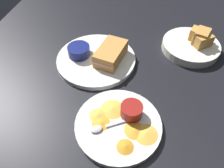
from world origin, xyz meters
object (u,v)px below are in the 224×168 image
object	(u,v)px
plate_sandwich_main	(96,59)
bread_basket_rear	(193,45)
sandwich_half_near	(111,53)
ramekin_dark_sauce	(79,50)
ramekin_light_gravy	(132,110)
spoon_by_gravy_ramekin	(101,128)
plate_chips_companion	(118,125)
spoon_by_dark_ramekin	(96,53)

from	to	relation	value
plate_sandwich_main	bread_basket_rear	xyz separation A→B (cm)	(-13.59, 33.17, 1.53)
plate_sandwich_main	sandwich_half_near	bearing A→B (deg)	95.86
ramekin_dark_sauce	ramekin_light_gravy	distance (cm)	30.33
plate_sandwich_main	spoon_by_gravy_ramekin	size ratio (longest dim) A/B	2.99
bread_basket_rear	sandwich_half_near	bearing A→B (deg)	-64.97
ramekin_light_gravy	sandwich_half_near	bearing A→B (deg)	-154.28
bread_basket_rear	ramekin_dark_sauce	bearing A→B (deg)	-71.39
plate_chips_companion	bread_basket_rear	bearing A→B (deg)	151.52
plate_sandwich_main	plate_chips_companion	xyz separation A→B (cm)	(24.37, 12.58, 0.00)
plate_sandwich_main	sandwich_half_near	world-z (taller)	sandwich_half_near
spoon_by_dark_ramekin	ramekin_light_gravy	bearing A→B (deg)	35.16
sandwich_half_near	plate_chips_companion	world-z (taller)	sandwich_half_near
plate_chips_companion	bread_basket_rear	world-z (taller)	bread_basket_rear
spoon_by_dark_ramekin	ramekin_light_gravy	world-z (taller)	ramekin_light_gravy
bread_basket_rear	plate_sandwich_main	bearing A→B (deg)	-67.72
spoon_by_dark_ramekin	spoon_by_gravy_ramekin	bearing A→B (deg)	17.00
ramekin_dark_sauce	plate_chips_companion	size ratio (longest dim) A/B	0.33
plate_sandwich_main	ramekin_light_gravy	xyz separation A→B (cm)	(20.85, 15.51, 2.77)
plate_sandwich_main	ramekin_light_gravy	distance (cm)	26.14
plate_chips_companion	ramekin_light_gravy	xyz separation A→B (cm)	(-3.51, 2.93, 2.77)
ramekin_light_gravy	spoon_by_gravy_ramekin	world-z (taller)	ramekin_light_gravy
plate_sandwich_main	spoon_by_dark_ramekin	world-z (taller)	spoon_by_dark_ramekin
spoon_by_dark_ramekin	plate_chips_companion	size ratio (longest dim) A/B	0.42
ramekin_light_gravy	spoon_by_gravy_ramekin	distance (cm)	9.53
spoon_by_dark_ramekin	sandwich_half_near	bearing A→B (deg)	77.30
plate_sandwich_main	spoon_by_gravy_ramekin	distance (cm)	28.19
ramekin_light_gravy	spoon_by_gravy_ramekin	size ratio (longest dim) A/B	0.66
plate_sandwich_main	plate_chips_companion	world-z (taller)	same
sandwich_half_near	plate_chips_companion	bearing A→B (deg)	16.50
spoon_by_dark_ramekin	plate_chips_companion	distance (cm)	29.27
ramekin_dark_sauce	ramekin_light_gravy	xyz separation A→B (cm)	(21.19, 21.70, 0.09)
sandwich_half_near	ramekin_light_gravy	distance (cm)	23.74
sandwich_half_near	ramekin_dark_sauce	bearing A→B (deg)	-89.02
ramekin_light_gravy	spoon_by_gravy_ramekin	bearing A→B (deg)	-49.86
ramekin_dark_sauce	spoon_by_gravy_ramekin	size ratio (longest dim) A/B	0.84
plate_sandwich_main	sandwich_half_near	size ratio (longest dim) A/B	1.91
ramekin_dark_sauce	ramekin_light_gravy	bearing A→B (deg)	45.67
plate_sandwich_main	bread_basket_rear	bearing A→B (deg)	112.28
ramekin_dark_sauce	bread_basket_rear	distance (cm)	41.55
bread_basket_rear	plate_chips_companion	bearing A→B (deg)	-28.48
plate_sandwich_main	spoon_by_dark_ramekin	size ratio (longest dim) A/B	2.78
ramekin_light_gravy	plate_chips_companion	bearing A→B (deg)	-39.81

